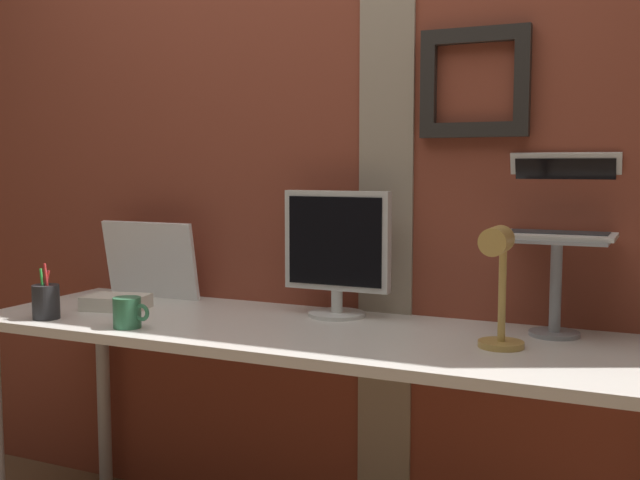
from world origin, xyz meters
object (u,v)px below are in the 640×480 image
at_px(laptop, 561,211).
at_px(pen_cup, 46,301).
at_px(monitor, 337,248).
at_px(desk_lamp, 498,275).
at_px(coffee_mug, 128,313).
at_px(whiteboard_panel, 150,260).

distance_m(laptop, pen_cup, 1.57).
distance_m(monitor, laptop, 0.68).
height_order(monitor, desk_lamp, monitor).
bearing_deg(desk_lamp, coffee_mug, -171.09).
distance_m(laptop, whiteboard_panel, 1.42).
xyz_separation_m(whiteboard_panel, coffee_mug, (0.25, -0.44, -0.09)).
bearing_deg(desk_lamp, pen_cup, -173.13).
relative_size(whiteboard_panel, coffee_mug, 3.18).
bearing_deg(pen_cup, monitor, 27.33).
xyz_separation_m(desk_lamp, coffee_mug, (-1.04, -0.16, -0.15)).
bearing_deg(whiteboard_panel, monitor, -1.97).
relative_size(monitor, desk_lamp, 1.22).
bearing_deg(laptop, monitor, -173.50).
bearing_deg(coffee_mug, whiteboard_panel, 119.89).
xyz_separation_m(monitor, laptop, (0.66, 0.08, 0.13)).
height_order(monitor, coffee_mug, monitor).
xyz_separation_m(laptop, whiteboard_panel, (-1.40, -0.05, -0.21)).
bearing_deg(monitor, laptop, 6.50).
bearing_deg(laptop, desk_lamp, -108.30).
distance_m(desk_lamp, pen_cup, 1.38).
height_order(laptop, desk_lamp, laptop).
relative_size(whiteboard_panel, desk_lamp, 1.17).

